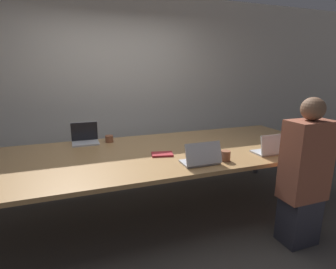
# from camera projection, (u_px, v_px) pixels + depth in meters

# --- Properties ---
(ground_plane) EXTENTS (24.00, 24.00, 0.00)m
(ground_plane) POSITION_uv_depth(u_px,v_px,m) (146.00, 212.00, 3.01)
(ground_plane) COLOR #4C4742
(curtain_wall) EXTENTS (12.00, 0.06, 2.80)m
(curtain_wall) POSITION_uv_depth(u_px,v_px,m) (115.00, 82.00, 4.34)
(curtain_wall) COLOR beige
(curtain_wall) RESTS_ON ground_plane
(conference_table) EXTENTS (4.29, 1.51, 0.72)m
(conference_table) POSITION_uv_depth(u_px,v_px,m) (145.00, 156.00, 2.85)
(conference_table) COLOR #9E7547
(conference_table) RESTS_ON ground_plane
(laptop_far_midleft) EXTENTS (0.32, 0.25, 0.25)m
(laptop_far_midleft) POSITION_uv_depth(u_px,v_px,m) (85.00, 137.00, 3.19)
(laptop_far_midleft) COLOR #B7B7BC
(laptop_far_midleft) RESTS_ON conference_table
(cup_far_midleft) EXTENTS (0.10, 0.10, 0.08)m
(cup_far_midleft) POSITION_uv_depth(u_px,v_px,m) (109.00, 139.00, 3.24)
(cup_far_midleft) COLOR brown
(cup_far_midleft) RESTS_ON conference_table
(laptop_near_midright) EXTENTS (0.36, 0.22, 0.22)m
(laptop_near_midright) POSITION_uv_depth(u_px,v_px,m) (202.00, 158.00, 2.47)
(laptop_near_midright) COLOR #B7B7BC
(laptop_near_midright) RESTS_ON conference_table
(cup_near_midright) EXTENTS (0.09, 0.09, 0.10)m
(cup_near_midright) POSITION_uv_depth(u_px,v_px,m) (226.00, 156.00, 2.56)
(cup_near_midright) COLOR brown
(cup_near_midright) RESTS_ON conference_table
(laptop_near_right) EXTENTS (0.35, 0.22, 0.22)m
(laptop_near_right) POSITION_uv_depth(u_px,v_px,m) (272.00, 148.00, 2.77)
(laptop_near_right) COLOR #B7B7BC
(laptop_near_right) RESTS_ON conference_table
(person_near_right) EXTENTS (0.40, 0.24, 1.37)m
(person_near_right) POSITION_uv_depth(u_px,v_px,m) (304.00, 176.00, 2.35)
(person_near_right) COLOR #2D2D38
(person_near_right) RESTS_ON ground_plane
(cup_near_right) EXTENTS (0.10, 0.10, 0.08)m
(cup_near_right) POSITION_uv_depth(u_px,v_px,m) (290.00, 147.00, 2.88)
(cup_near_right) COLOR white
(cup_near_right) RESTS_ON conference_table
(stapler) EXTENTS (0.11, 0.15, 0.05)m
(stapler) POSITION_uv_depth(u_px,v_px,m) (189.00, 148.00, 2.90)
(stapler) COLOR black
(stapler) RESTS_ON conference_table
(notebook) EXTENTS (0.25, 0.19, 0.02)m
(notebook) POSITION_uv_depth(u_px,v_px,m) (162.00, 154.00, 2.74)
(notebook) COLOR maroon
(notebook) RESTS_ON conference_table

